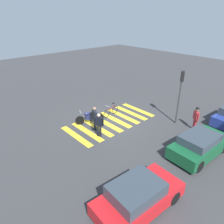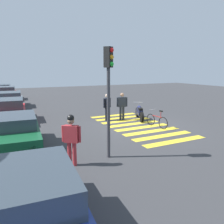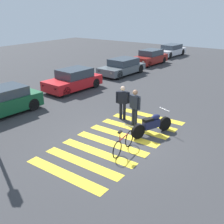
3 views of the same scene
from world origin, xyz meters
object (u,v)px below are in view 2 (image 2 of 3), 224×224
Objects in this scene: police_motorcycle at (140,113)px; traffic_light_pole at (109,85)px; officer_by_motorcycle at (107,105)px; car_red_convertible at (10,111)px; car_grey_coupe at (11,100)px; officer_on_foot at (122,105)px; car_white_van at (4,90)px; car_maroon_wagon at (7,94)px; leaning_bicycle at (157,121)px; car_blue_hatchback at (36,210)px; car_green_compact at (16,133)px; pedestrian_bystander at (71,136)px.

traffic_light_pole is (-4.77, 4.43, 2.23)m from police_motorcycle.
officer_by_motorcycle is 6.08m from car_red_convertible.
car_grey_coupe reaches higher than police_motorcycle.
officer_on_foot reaches higher than car_white_van.
car_maroon_wagon reaches higher than car_white_van.
leaning_bicycle is 0.95× the size of officer_on_foot.
leaning_bicycle is at bearing -146.41° from car_grey_coupe.
car_green_compact is at bearing 0.95° from car_blue_hatchback.
car_maroon_wagon is at bearing 22.57° from officer_by_motorcycle.
police_motorcycle is at bearing -151.79° from car_maroon_wagon.
car_white_van is (19.26, 6.74, -0.38)m from officer_on_foot.
officer_on_foot reaches higher than officer_by_motorcycle.
pedestrian_bystander is 13.74m from car_grey_coupe.
car_grey_coupe is at bearing 6.23° from pedestrian_bystander.
officer_by_motorcycle is at bearing -146.51° from car_grey_coupe.
leaning_bicycle is 0.40× the size of car_blue_hatchback.
traffic_light_pole is (-5.13, 3.33, 1.68)m from officer_on_foot.
car_red_convertible reaches higher than car_grey_coupe.
officer_on_foot is at bearing -143.49° from car_grey_coupe.
car_green_compact is (5.56, 0.09, 0.01)m from car_blue_hatchback.
car_maroon_wagon is at bearing 28.21° from police_motorcycle.
leaning_bicycle is at bearing -63.61° from pedestrian_bystander.
car_blue_hatchback reaches higher than car_white_van.
leaning_bicycle is 5.58m from traffic_light_pole.
car_grey_coupe is at bearing -0.14° from car_blue_hatchback.
pedestrian_bystander is at bearing 137.64° from officer_on_foot.
officer_on_foot is 6.93m from car_green_compact.
officer_on_foot is (0.36, 1.10, 0.55)m from police_motorcycle.
officer_on_foot reaches higher than leaning_bicycle.
car_blue_hatchback is at bearing 129.02° from leaning_bicycle.
police_motorcycle is 7.63m from pedestrian_bystander.
police_motorcycle is 1.17× the size of officer_on_foot.
car_white_van is (16.48, 0.29, -0.03)m from car_red_convertible.
car_white_van is at bearing 17.18° from officer_by_motorcycle.
police_motorcycle is 0.50× the size of car_green_compact.
leaning_bicycle is (-2.02, 0.16, -0.09)m from police_motorcycle.
traffic_light_pole reaches higher than police_motorcycle.
car_red_convertible is at bearing 179.87° from car_maroon_wagon.
officer_on_foot reaches higher than car_blue_hatchback.
police_motorcycle reaches higher than leaning_bicycle.
car_red_convertible is (5.17, 7.40, 0.29)m from leaning_bicycle.
car_white_van is (19.63, 7.84, 0.17)m from police_motorcycle.
car_green_compact is at bearing -179.83° from car_maroon_wagon.
officer_on_foot is at bearing -32.98° from traffic_light_pole.
car_maroon_wagon is at bearing 25.19° from officer_on_foot.
car_red_convertible is (3.14, 7.55, 0.20)m from police_motorcycle.
officer_on_foot is at bearing -113.30° from car_red_convertible.
officer_by_motorcycle is at bearing 69.06° from officer_on_foot.
car_blue_hatchback is at bearing -179.06° from car_white_van.
car_blue_hatchback is at bearing 179.86° from car_grey_coupe.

